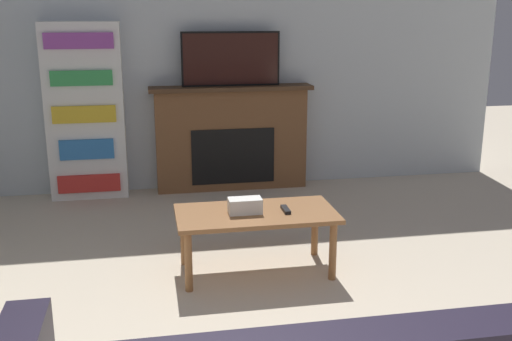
% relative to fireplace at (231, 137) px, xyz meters
% --- Properties ---
extents(wall_back, '(5.99, 0.06, 2.70)m').
position_rel_fireplace_xyz_m(wall_back, '(-0.20, 0.14, 0.83)').
color(wall_back, silver).
rests_on(wall_back, ground_plane).
extents(fireplace, '(1.58, 0.28, 1.03)m').
position_rel_fireplace_xyz_m(fireplace, '(0.00, 0.00, 0.00)').
color(fireplace, brown).
rests_on(fireplace, ground_plane).
extents(tv, '(0.94, 0.03, 0.51)m').
position_rel_fireplace_xyz_m(tv, '(0.00, -0.02, 0.77)').
color(tv, black).
rests_on(tv, fireplace).
extents(coffee_table, '(1.07, 0.55, 0.43)m').
position_rel_fireplace_xyz_m(coffee_table, '(-0.13, -2.01, -0.14)').
color(coffee_table, brown).
rests_on(coffee_table, ground_plane).
extents(tissue_box, '(0.22, 0.12, 0.10)m').
position_rel_fireplace_xyz_m(tissue_box, '(-0.20, -2.02, -0.04)').
color(tissue_box, white).
rests_on(tissue_box, coffee_table).
extents(remote_control, '(0.04, 0.15, 0.02)m').
position_rel_fireplace_xyz_m(remote_control, '(0.07, -2.03, -0.08)').
color(remote_control, black).
rests_on(remote_control, coffee_table).
extents(bookshelf, '(0.71, 0.29, 1.63)m').
position_rel_fireplace_xyz_m(bookshelf, '(-1.37, -0.02, 0.30)').
color(bookshelf, white).
rests_on(bookshelf, ground_plane).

